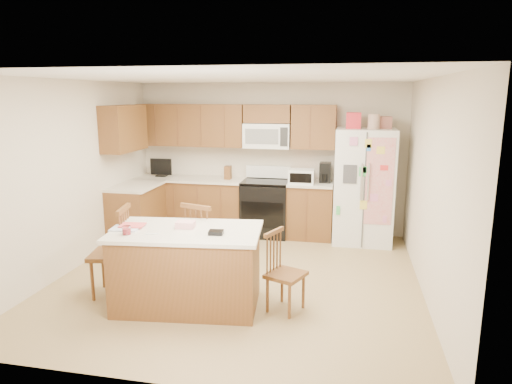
% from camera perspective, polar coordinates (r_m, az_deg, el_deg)
% --- Properties ---
extents(ground, '(4.50, 4.50, 0.00)m').
position_cam_1_polar(ground, '(5.95, -2.23, -10.74)').
color(ground, tan).
rests_on(ground, ground).
extents(room_shell, '(4.60, 4.60, 2.52)m').
position_cam_1_polar(room_shell, '(5.55, -2.35, 3.10)').
color(room_shell, beige).
rests_on(room_shell, ground).
extents(cabinetry, '(3.36, 1.56, 2.15)m').
position_cam_1_polar(cabinetry, '(7.61, -6.25, 1.46)').
color(cabinetry, brown).
rests_on(cabinetry, ground).
extents(stove, '(0.76, 0.65, 1.13)m').
position_cam_1_polar(stove, '(7.60, 1.23, -1.88)').
color(stove, black).
rests_on(stove, ground).
extents(refrigerator, '(0.90, 0.79, 2.04)m').
position_cam_1_polar(refrigerator, '(7.33, 13.32, 0.85)').
color(refrigerator, white).
rests_on(refrigerator, ground).
extents(island, '(1.70, 1.11, 0.97)m').
position_cam_1_polar(island, '(5.14, -8.57, -9.30)').
color(island, brown).
rests_on(island, ground).
extents(windsor_chair_left, '(0.51, 0.53, 1.06)m').
position_cam_1_polar(windsor_chair_left, '(5.60, -17.48, -7.33)').
color(windsor_chair_left, brown).
rests_on(windsor_chair_left, ground).
extents(windsor_chair_back, '(0.55, 0.53, 1.03)m').
position_cam_1_polar(windsor_chair_back, '(5.71, -6.52, -6.57)').
color(windsor_chair_back, brown).
rests_on(windsor_chair_back, ground).
extents(windsor_chair_right, '(0.48, 0.49, 0.88)m').
position_cam_1_polar(windsor_chair_right, '(5.00, 3.52, -10.13)').
color(windsor_chair_right, brown).
rests_on(windsor_chair_right, ground).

